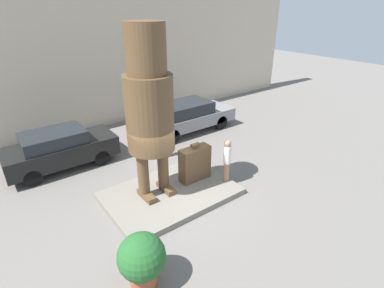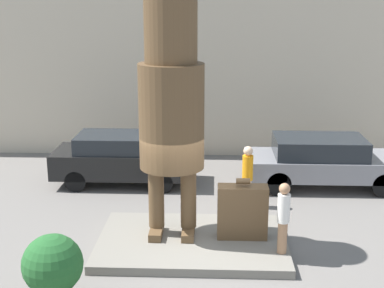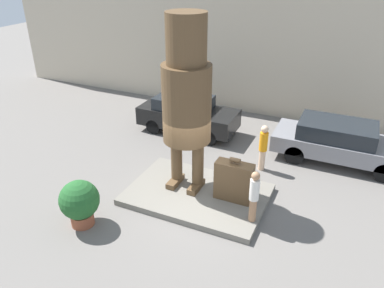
{
  "view_description": "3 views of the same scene",
  "coord_description": "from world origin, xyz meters",
  "px_view_note": "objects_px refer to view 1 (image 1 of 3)",
  "views": [
    {
      "loc": [
        -4.46,
        -7.13,
        5.96
      ],
      "look_at": [
        0.71,
        -0.26,
        1.84
      ],
      "focal_mm": 28.0,
      "sensor_mm": 36.0,
      "label": 1
    },
    {
      "loc": [
        0.47,
        -11.11,
        5.43
      ],
      "look_at": [
        -0.02,
        0.24,
        2.35
      ],
      "focal_mm": 50.0,
      "sensor_mm": 36.0,
      "label": 2
    },
    {
      "loc": [
        3.88,
        -8.86,
        6.88
      ],
      "look_at": [
        -0.05,
        -0.29,
        2.0
      ],
      "focal_mm": 35.0,
      "sensor_mm": 36.0,
      "label": 3
    }
  ],
  "objects_px": {
    "statue_figure": "(149,103)",
    "giant_suitcase": "(195,163)",
    "tourist": "(227,159)",
    "planter_pot": "(142,259)",
    "parked_car_grey": "(187,116)",
    "worker_hivis": "(165,137)",
    "parked_car_black": "(60,148)"
  },
  "relations": [
    {
      "from": "statue_figure",
      "to": "giant_suitcase",
      "type": "height_order",
      "value": "statue_figure"
    },
    {
      "from": "tourist",
      "to": "giant_suitcase",
      "type": "bearing_deg",
      "value": 137.46
    },
    {
      "from": "statue_figure",
      "to": "planter_pot",
      "type": "bearing_deg",
      "value": -124.86
    },
    {
      "from": "statue_figure",
      "to": "parked_car_grey",
      "type": "bearing_deg",
      "value": 43.18
    },
    {
      "from": "giant_suitcase",
      "to": "planter_pot",
      "type": "height_order",
      "value": "giant_suitcase"
    },
    {
      "from": "planter_pot",
      "to": "worker_hivis",
      "type": "height_order",
      "value": "worker_hivis"
    },
    {
      "from": "giant_suitcase",
      "to": "planter_pot",
      "type": "distance_m",
      "value": 4.43
    },
    {
      "from": "statue_figure",
      "to": "tourist",
      "type": "relative_size",
      "value": 3.39
    },
    {
      "from": "statue_figure",
      "to": "tourist",
      "type": "xyz_separation_m",
      "value": [
        2.41,
        -0.87,
        -2.25
      ]
    },
    {
      "from": "parked_car_grey",
      "to": "statue_figure",
      "type": "bearing_deg",
      "value": -136.82
    },
    {
      "from": "giant_suitcase",
      "to": "tourist",
      "type": "distance_m",
      "value": 1.13
    },
    {
      "from": "giant_suitcase",
      "to": "planter_pot",
      "type": "bearing_deg",
      "value": -142.96
    },
    {
      "from": "statue_figure",
      "to": "tourist",
      "type": "height_order",
      "value": "statue_figure"
    },
    {
      "from": "tourist",
      "to": "parked_car_grey",
      "type": "xyz_separation_m",
      "value": [
        1.8,
        4.82,
        -0.24
      ]
    },
    {
      "from": "parked_car_grey",
      "to": "worker_hivis",
      "type": "distance_m",
      "value": 2.93
    },
    {
      "from": "parked_car_grey",
      "to": "worker_hivis",
      "type": "relative_size",
      "value": 2.83
    },
    {
      "from": "giant_suitcase",
      "to": "parked_car_black",
      "type": "height_order",
      "value": "giant_suitcase"
    },
    {
      "from": "tourist",
      "to": "worker_hivis",
      "type": "height_order",
      "value": "tourist"
    },
    {
      "from": "statue_figure",
      "to": "planter_pot",
      "type": "relative_size",
      "value": 3.84
    },
    {
      "from": "tourist",
      "to": "parked_car_black",
      "type": "xyz_separation_m",
      "value": [
        -4.27,
        4.84,
        -0.24
      ]
    },
    {
      "from": "parked_car_grey",
      "to": "worker_hivis",
      "type": "height_order",
      "value": "worker_hivis"
    },
    {
      "from": "parked_car_black",
      "to": "parked_car_grey",
      "type": "bearing_deg",
      "value": -0.16
    },
    {
      "from": "planter_pot",
      "to": "tourist",
      "type": "bearing_deg",
      "value": 23.78
    },
    {
      "from": "tourist",
      "to": "planter_pot",
      "type": "distance_m",
      "value": 4.76
    },
    {
      "from": "planter_pot",
      "to": "worker_hivis",
      "type": "bearing_deg",
      "value": 53.01
    },
    {
      "from": "tourist",
      "to": "parked_car_black",
      "type": "bearing_deg",
      "value": 131.44
    },
    {
      "from": "giant_suitcase",
      "to": "tourist",
      "type": "xyz_separation_m",
      "value": [
        0.82,
        -0.75,
        0.24
      ]
    },
    {
      "from": "giant_suitcase",
      "to": "worker_hivis",
      "type": "height_order",
      "value": "worker_hivis"
    },
    {
      "from": "giant_suitcase",
      "to": "worker_hivis",
      "type": "distance_m",
      "value": 2.37
    },
    {
      "from": "parked_car_black",
      "to": "worker_hivis",
      "type": "relative_size",
      "value": 2.43
    },
    {
      "from": "parked_car_grey",
      "to": "planter_pot",
      "type": "relative_size",
      "value": 3.45
    },
    {
      "from": "parked_car_black",
      "to": "worker_hivis",
      "type": "distance_m",
      "value": 4.09
    }
  ]
}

